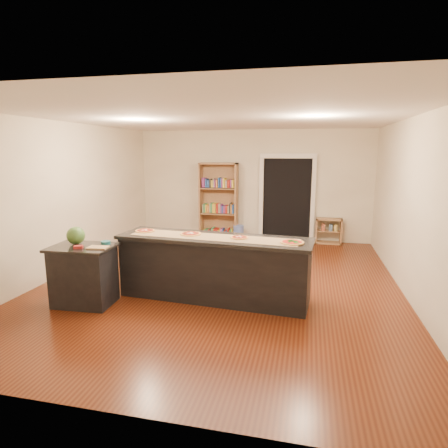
% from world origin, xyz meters
% --- Properties ---
extents(room, '(6.00, 7.00, 2.80)m').
position_xyz_m(room, '(0.00, 0.00, 1.40)').
color(room, beige).
rests_on(room, ground).
extents(doorway, '(1.40, 0.09, 2.21)m').
position_xyz_m(doorway, '(0.90, 3.46, 1.20)').
color(doorway, black).
rests_on(doorway, room).
extents(kitchen_island, '(2.98, 0.81, 0.98)m').
position_xyz_m(kitchen_island, '(0.05, -0.74, 0.49)').
color(kitchen_island, black).
rests_on(kitchen_island, ground).
extents(side_counter, '(0.91, 0.66, 0.90)m').
position_xyz_m(side_counter, '(-1.78, -1.39, 0.45)').
color(side_counter, black).
rests_on(side_counter, ground).
extents(bookshelf, '(0.99, 0.35, 1.98)m').
position_xyz_m(bookshelf, '(-0.84, 3.27, 0.99)').
color(bookshelf, '#A0754D').
rests_on(bookshelf, ground).
extents(low_shelf, '(0.63, 0.27, 0.63)m').
position_xyz_m(low_shelf, '(1.96, 3.31, 0.32)').
color(low_shelf, '#A0754D').
rests_on(low_shelf, ground).
extents(waste_bin, '(0.27, 0.27, 0.39)m').
position_xyz_m(waste_bin, '(-0.29, 3.16, 0.19)').
color(waste_bin, '#5F7ED4').
rests_on(waste_bin, ground).
extents(kraft_paper, '(2.61, 0.67, 0.00)m').
position_xyz_m(kraft_paper, '(0.05, -0.77, 0.98)').
color(kraft_paper, olive).
rests_on(kraft_paper, kitchen_island).
extents(watermelon, '(0.27, 0.27, 0.27)m').
position_xyz_m(watermelon, '(-1.92, -1.31, 1.03)').
color(watermelon, '#144214').
rests_on(watermelon, side_counter).
extents(cutting_board, '(0.30, 0.22, 0.02)m').
position_xyz_m(cutting_board, '(-1.48, -1.44, 0.91)').
color(cutting_board, tan).
rests_on(cutting_board, side_counter).
extents(package_red, '(0.14, 0.12, 0.04)m').
position_xyz_m(package_red, '(-1.74, -1.53, 0.92)').
color(package_red, maroon).
rests_on(package_red, side_counter).
extents(package_teal, '(0.14, 0.14, 0.05)m').
position_xyz_m(package_teal, '(-1.48, -1.23, 0.92)').
color(package_teal, '#195966').
rests_on(package_teal, side_counter).
extents(pizza_a, '(0.30, 0.30, 0.02)m').
position_xyz_m(pizza_a, '(-1.13, -0.61, 1.00)').
color(pizza_a, '#DCA154').
rests_on(pizza_a, kitchen_island).
extents(pizza_b, '(0.34, 0.34, 0.02)m').
position_xyz_m(pizza_b, '(-0.34, -0.67, 1.00)').
color(pizza_b, '#DCA154').
rests_on(pizza_b, kitchen_island).
extents(pizza_c, '(0.29, 0.29, 0.02)m').
position_xyz_m(pizza_c, '(0.45, -0.75, 1.00)').
color(pizza_c, '#DCA154').
rests_on(pizza_c, kitchen_island).
extents(pizza_d, '(0.33, 0.33, 0.02)m').
position_xyz_m(pizza_d, '(1.23, -0.88, 1.00)').
color(pizza_d, '#DCA154').
rests_on(pizza_d, kitchen_island).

